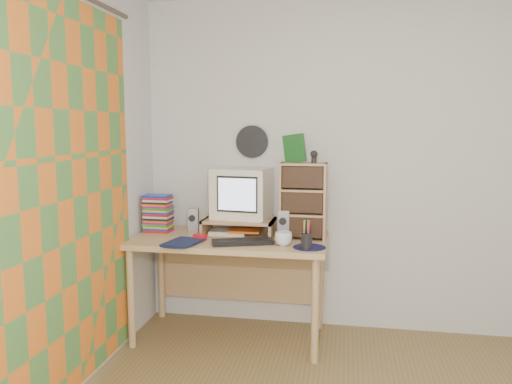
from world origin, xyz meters
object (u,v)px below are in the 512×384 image
at_px(desk, 232,254).
at_px(cd_rack, 303,201).
at_px(mug, 283,239).
at_px(dvd_stack, 158,213).
at_px(keyboard, 243,242).
at_px(crt_monitor, 241,193).
at_px(diary, 170,240).

distance_m(desk, cd_rack, 0.66).
bearing_deg(mug, dvd_stack, 164.02).
relative_size(keyboard, mug, 3.52).
bearing_deg(crt_monitor, diary, -130.65).
height_order(dvd_stack, mug, dvd_stack).
bearing_deg(cd_rack, keyboard, -145.49).
distance_m(mug, diary, 0.78).
bearing_deg(cd_rack, desk, -176.59).
height_order(crt_monitor, diary, crt_monitor).
relative_size(cd_rack, diary, 2.20).
bearing_deg(cd_rack, dvd_stack, 179.52).
bearing_deg(keyboard, cd_rack, 13.38).
bearing_deg(mug, desk, 150.93).
distance_m(keyboard, diary, 0.50).
xyz_separation_m(cd_rack, mug, (-0.11, -0.25, -0.22)).
height_order(cd_rack, diary, cd_rack).
height_order(cd_rack, mug, cd_rack).
bearing_deg(diary, mug, 16.49).
bearing_deg(keyboard, desk, 100.25).
relative_size(keyboard, cd_rack, 0.77).
bearing_deg(desk, diary, -140.49).
distance_m(cd_rack, mug, 0.35).
bearing_deg(mug, cd_rack, 65.95).
xyz_separation_m(keyboard, diary, (-0.50, -0.06, 0.01)).
relative_size(desk, mug, 11.78).
xyz_separation_m(desk, dvd_stack, (-0.59, 0.06, 0.27)).
height_order(desk, cd_rack, cd_rack).
distance_m(keyboard, dvd_stack, 0.79).
distance_m(crt_monitor, diary, 0.64).
height_order(crt_monitor, keyboard, crt_monitor).
bearing_deg(dvd_stack, desk, -4.13).
distance_m(desk, mug, 0.51).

